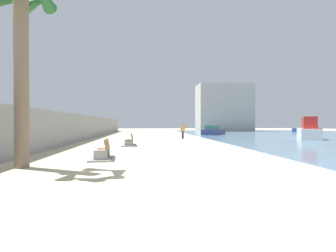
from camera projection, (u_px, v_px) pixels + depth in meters
The scene contains 10 objects.
ground_plane at pixel (153, 139), 28.85m from camera, with size 120.00×120.00×0.00m, color #C6B793.
seawall at pixel (84, 127), 28.17m from camera, with size 0.80×64.00×2.61m, color gray.
palm_tree at pixel (20, 28), 10.03m from camera, with size 2.53×2.65×7.50m.
bench_near at pixel (103, 154), 12.50m from camera, with size 1.21×2.16×0.98m.
bench_far at pixel (129, 143), 20.07m from camera, with size 1.14×2.12×0.98m.
person_walking at pixel (183, 130), 28.98m from camera, with size 0.52×0.25×1.76m.
boat_far_left at pixel (213, 131), 39.59m from camera, with size 4.99×6.35×1.43m.
boat_outer at pixel (307, 129), 50.23m from camera, with size 4.00×5.29×1.42m.
boat_far_right at pixel (308, 131), 28.69m from camera, with size 5.17×7.48×2.41m.
harbor_building at pixel (224, 108), 58.19m from camera, with size 12.00×6.00×10.40m, color #ADAAA3.
Camera 1 is at (-0.91, -10.87, 1.74)m, focal length 27.62 mm.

